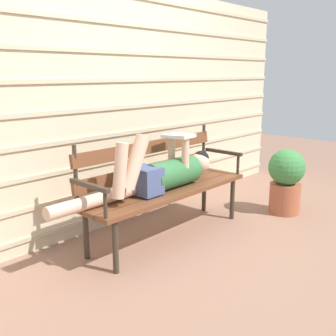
{
  "coord_description": "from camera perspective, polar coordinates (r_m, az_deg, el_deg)",
  "views": [
    {
      "loc": [
        -2.43,
        -2.16,
        1.41
      ],
      "look_at": [
        0.0,
        0.06,
        0.62
      ],
      "focal_mm": 42.47,
      "sensor_mm": 36.0,
      "label": 1
    }
  ],
  "objects": [
    {
      "name": "reclining_person",
      "position": [
        3.33,
        -0.92,
        -0.68
      ],
      "size": [
        1.67,
        0.27,
        0.53
      ],
      "color": "#33703D"
    },
    {
      "name": "house_siding",
      "position": [
        3.75,
        -7.09,
        8.68
      ],
      "size": [
        5.22,
        0.08,
        2.2
      ],
      "color": "beige",
      "rests_on": "ground"
    },
    {
      "name": "potted_plant",
      "position": [
        4.21,
        16.57,
        -1.53
      ],
      "size": [
        0.37,
        0.37,
        0.66
      ],
      "color": "#AD5B3D",
      "rests_on": "ground"
    },
    {
      "name": "park_bench",
      "position": [
        3.46,
        -0.83,
        -1.92
      ],
      "size": [
        1.7,
        0.46,
        0.9
      ],
      "color": "brown",
      "rests_on": "ground"
    },
    {
      "name": "ground_plane",
      "position": [
        3.54,
        0.72,
        -9.96
      ],
      "size": [
        12.0,
        12.0,
        0.0
      ],
      "primitive_type": "plane",
      "color": "#936B56"
    }
  ]
}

